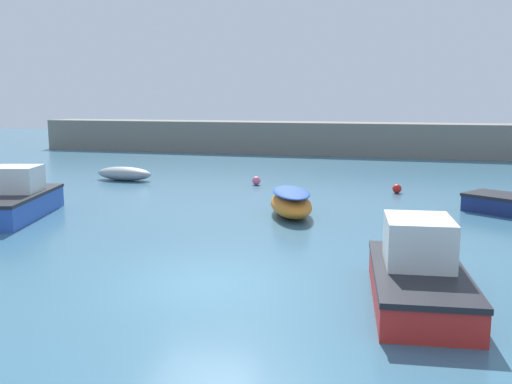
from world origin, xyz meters
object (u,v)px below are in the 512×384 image
fishing_dinghy_green (2,189)px  mooring_buoy_pink (256,181)px  rowboat_white_midwater (124,174)px  motorboat_grey_hull (14,200)px  mooring_buoy_red (397,189)px  cabin_cruiser_white (418,273)px  rowboat_with_red_cover (291,202)px

fishing_dinghy_green → mooring_buoy_pink: (10.42, 6.34, -0.09)m
rowboat_white_midwater → mooring_buoy_pink: rowboat_white_midwater is taller
motorboat_grey_hull → mooring_buoy_pink: size_ratio=12.38×
rowboat_white_midwater → mooring_buoy_red: size_ratio=7.84×
fishing_dinghy_green → cabin_cruiser_white: bearing=75.3°
rowboat_white_midwater → mooring_buoy_red: rowboat_white_midwater is taller
cabin_cruiser_white → mooring_buoy_red: (-1.02, 14.87, -0.43)m
cabin_cruiser_white → motorboat_grey_hull: bearing=-116.7°
motorboat_grey_hull → rowboat_with_red_cover: (9.95, 3.14, -0.16)m
mooring_buoy_red → mooring_buoy_pink: bearing=174.4°
rowboat_white_midwater → mooring_buoy_pink: bearing=-173.1°
rowboat_white_midwater → fishing_dinghy_green: rowboat_white_midwater is taller
motorboat_grey_hull → mooring_buoy_red: bearing=109.4°
motorboat_grey_hull → mooring_buoy_red: motorboat_grey_hull is taller
mooring_buoy_red → rowboat_white_midwater: bearing=178.6°
motorboat_grey_hull → rowboat_with_red_cover: 10.43m
fishing_dinghy_green → mooring_buoy_red: bearing=119.5°
cabin_cruiser_white → mooring_buoy_red: 14.91m
cabin_cruiser_white → mooring_buoy_pink: bearing=-159.5°
motorboat_grey_hull → cabin_cruiser_white: 15.54m
rowboat_white_midwater → mooring_buoy_pink: size_ratio=7.51×
cabin_cruiser_white → fishing_dinghy_green: size_ratio=2.07×
fishing_dinghy_green → motorboat_grey_hull: bearing=56.0°
rowboat_with_red_cover → mooring_buoy_pink: (-3.44, 7.23, -0.29)m
fishing_dinghy_green → rowboat_white_midwater: bearing=165.1°
motorboat_grey_hull → rowboat_white_midwater: bearing=169.2°
cabin_cruiser_white → rowboat_with_red_cover: size_ratio=1.25×
motorboat_grey_hull → mooring_buoy_pink: bearing=131.9°
cabin_cruiser_white → mooring_buoy_red: size_ratio=11.38×
rowboat_with_red_cover → mooring_buoy_pink: rowboat_with_red_cover is taller
motorboat_grey_hull → mooring_buoy_pink: motorboat_grey_hull is taller
cabin_cruiser_white → fishing_dinghy_green: bearing=-123.6°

